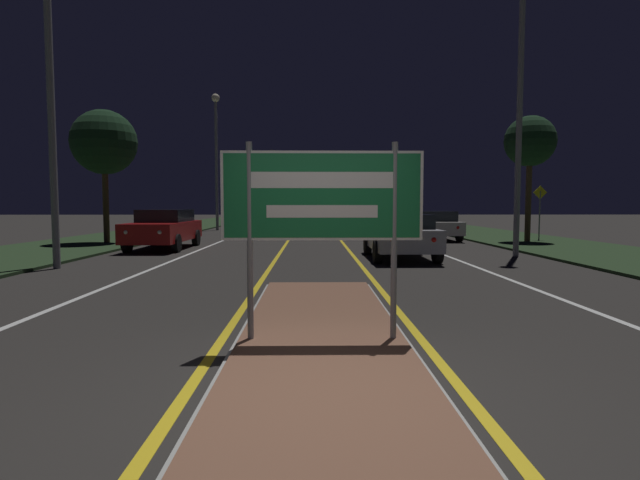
% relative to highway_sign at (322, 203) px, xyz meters
% --- Properties ---
extents(ground_plane, '(160.00, 160.00, 0.00)m').
position_rel_highway_sign_xyz_m(ground_plane, '(0.00, -1.64, -1.66)').
color(ground_plane, '#282623').
extents(median_island, '(2.04, 8.42, 0.10)m').
position_rel_highway_sign_xyz_m(median_island, '(0.00, 0.00, -1.61)').
color(median_island, '#999993').
rests_on(median_island, ground_plane).
extents(verge_left, '(5.00, 100.00, 0.08)m').
position_rel_highway_sign_xyz_m(verge_left, '(-9.50, 18.36, -1.62)').
color(verge_left, '#23381E').
rests_on(verge_left, ground_plane).
extents(verge_right, '(5.00, 100.00, 0.08)m').
position_rel_highway_sign_xyz_m(verge_right, '(9.50, 18.36, -1.62)').
color(verge_right, '#23381E').
rests_on(verge_right, ground_plane).
extents(centre_line_yellow_left, '(0.12, 70.00, 0.01)m').
position_rel_highway_sign_xyz_m(centre_line_yellow_left, '(-1.21, 23.36, -1.65)').
color(centre_line_yellow_left, gold).
rests_on(centre_line_yellow_left, ground_plane).
extents(centre_line_yellow_right, '(0.12, 70.00, 0.01)m').
position_rel_highway_sign_xyz_m(centre_line_yellow_right, '(1.21, 23.36, -1.65)').
color(centre_line_yellow_right, gold).
rests_on(centre_line_yellow_right, ground_plane).
extents(lane_line_white_left, '(0.12, 70.00, 0.01)m').
position_rel_highway_sign_xyz_m(lane_line_white_left, '(-4.20, 23.36, -1.65)').
color(lane_line_white_left, silver).
rests_on(lane_line_white_left, ground_plane).
extents(lane_line_white_right, '(0.12, 70.00, 0.01)m').
position_rel_highway_sign_xyz_m(lane_line_white_right, '(4.20, 23.36, -1.65)').
color(lane_line_white_right, silver).
rests_on(lane_line_white_right, ground_plane).
extents(edge_line_white_left, '(0.10, 70.00, 0.01)m').
position_rel_highway_sign_xyz_m(edge_line_white_left, '(-7.20, 23.36, -1.65)').
color(edge_line_white_left, silver).
rests_on(edge_line_white_left, ground_plane).
extents(edge_line_white_right, '(0.10, 70.00, 0.01)m').
position_rel_highway_sign_xyz_m(edge_line_white_right, '(7.20, 23.36, -1.65)').
color(edge_line_white_right, silver).
rests_on(edge_line_white_right, ground_plane).
extents(highway_sign, '(2.28, 0.07, 2.24)m').
position_rel_highway_sign_xyz_m(highway_sign, '(0.00, 0.00, 0.00)').
color(highway_sign, gray).
rests_on(highway_sign, median_island).
extents(streetlight_left_far, '(0.52, 0.52, 8.68)m').
position_rel_highway_sign_xyz_m(streetlight_left_far, '(-6.24, 26.65, 3.95)').
color(streetlight_left_far, gray).
rests_on(streetlight_left_far, ground_plane).
extents(streetlight_right_near, '(0.47, 0.47, 9.57)m').
position_rel_highway_sign_xyz_m(streetlight_right_near, '(6.35, 10.01, 4.19)').
color(streetlight_right_near, gray).
rests_on(streetlight_right_near, ground_plane).
extents(car_receding_0, '(1.89, 4.11, 1.35)m').
position_rel_highway_sign_xyz_m(car_receding_0, '(2.55, 9.36, -0.93)').
color(car_receding_0, '#B7B7BC').
rests_on(car_receding_0, ground_plane).
extents(car_receding_1, '(2.00, 4.36, 1.34)m').
position_rel_highway_sign_xyz_m(car_receding_1, '(5.54, 17.60, -0.95)').
color(car_receding_1, silver).
rests_on(car_receding_1, ground_plane).
extents(car_receding_2, '(1.97, 4.18, 1.45)m').
position_rel_highway_sign_xyz_m(car_receding_2, '(5.58, 30.17, -0.90)').
color(car_receding_2, '#B7B7BC').
rests_on(car_receding_2, ground_plane).
extents(car_receding_3, '(1.90, 4.34, 1.43)m').
position_rel_highway_sign_xyz_m(car_receding_3, '(5.78, 41.82, -0.91)').
color(car_receding_3, navy).
rests_on(car_receding_3, ground_plane).
extents(car_approaching_0, '(1.91, 4.76, 1.46)m').
position_rel_highway_sign_xyz_m(car_approaching_0, '(-5.62, 13.00, -0.88)').
color(car_approaching_0, maroon).
rests_on(car_approaching_0, ground_plane).
extents(car_approaching_1, '(1.88, 4.64, 1.41)m').
position_rel_highway_sign_xyz_m(car_approaching_1, '(-2.81, 23.83, -0.90)').
color(car_approaching_1, '#B7B7BC').
rests_on(car_approaching_1, ground_plane).
extents(warning_sign, '(0.60, 0.06, 2.40)m').
position_rel_highway_sign_xyz_m(warning_sign, '(10.00, 16.37, -0.13)').
color(warning_sign, gray).
rests_on(warning_sign, verge_right).
extents(roadside_palm_left, '(2.63, 2.63, 5.44)m').
position_rel_highway_sign_xyz_m(roadside_palm_left, '(-8.65, 15.16, 2.52)').
color(roadside_palm_left, '#4C3823').
rests_on(roadside_palm_left, verge_left).
extents(roadside_palm_right, '(2.13, 2.13, 5.32)m').
position_rel_highway_sign_xyz_m(roadside_palm_right, '(9.14, 15.57, 2.63)').
color(roadside_palm_right, '#4C3823').
rests_on(roadside_palm_right, verge_right).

